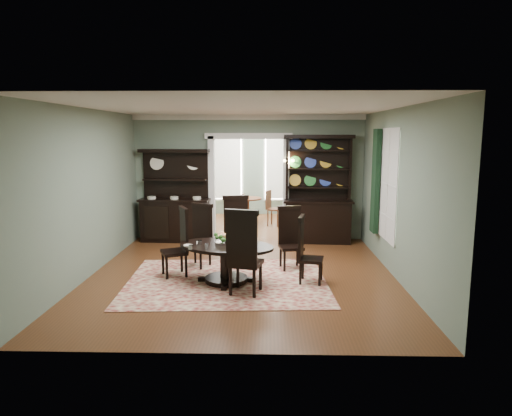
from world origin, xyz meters
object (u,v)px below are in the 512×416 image
(dining_table, at_px, (226,256))
(welsh_dresser, at_px, (318,204))
(sideboard, at_px, (175,209))
(parlor_table, at_px, (248,207))

(dining_table, xyz_separation_m, welsh_dresser, (1.90, 3.10, 0.46))
(sideboard, relative_size, welsh_dresser, 0.87)
(dining_table, bearing_deg, welsh_dresser, 74.95)
(sideboard, xyz_separation_m, parlor_table, (1.64, 2.14, -0.28))
(sideboard, height_order, parlor_table, sideboard)
(sideboard, xyz_separation_m, welsh_dresser, (3.41, -0.02, 0.15))
(dining_table, distance_m, welsh_dresser, 3.66)
(dining_table, relative_size, welsh_dresser, 0.76)
(sideboard, relative_size, parlor_table, 2.71)
(sideboard, distance_m, parlor_table, 2.71)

